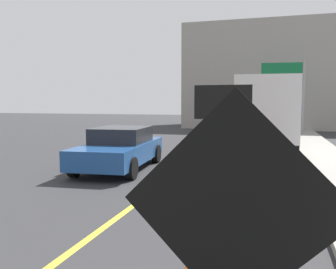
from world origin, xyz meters
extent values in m
cube|color=yellow|center=(0.00, 6.00, 0.00)|extent=(0.14, 36.00, 0.01)
cube|color=orange|center=(2.61, 2.15, 1.52)|extent=(1.56, 0.06, 1.56)
cube|color=black|center=(2.61, 2.13, 1.52)|extent=(1.63, 0.04, 1.63)
cube|color=black|center=(2.61, 2.17, 1.52)|extent=(0.28, 0.01, 0.52)
cube|color=orange|center=(1.48, 9.73, 0.23)|extent=(1.14, 1.82, 0.45)
cylinder|color=#4C4C4C|center=(1.48, 9.73, 1.10)|extent=(0.10, 0.10, 1.30)
cube|color=black|center=(1.48, 9.73, 2.23)|extent=(1.60, 0.11, 0.95)
sphere|color=yellow|center=(2.03, 9.77, 2.23)|extent=(0.09, 0.09, 0.09)
sphere|color=yellow|center=(1.73, 9.78, 2.23)|extent=(0.09, 0.09, 0.09)
sphere|color=yellow|center=(1.43, 9.78, 2.23)|extent=(0.09, 0.09, 0.09)
sphere|color=yellow|center=(1.13, 9.79, 2.23)|extent=(0.09, 0.09, 0.09)
sphere|color=yellow|center=(0.96, 9.79, 2.41)|extent=(0.09, 0.09, 0.09)
sphere|color=yellow|center=(0.96, 9.79, 2.04)|extent=(0.09, 0.09, 0.09)
cube|color=black|center=(2.41, 16.27, 0.57)|extent=(2.02, 6.89, 0.25)
cube|color=silver|center=(2.27, 18.72, 1.65)|extent=(2.43, 2.04, 1.90)
cube|color=silver|center=(2.47, 15.24, 1.96)|extent=(2.59, 4.75, 2.52)
cylinder|color=black|center=(1.16, 18.52, 0.45)|extent=(0.33, 0.91, 0.90)
cylinder|color=black|center=(3.38, 18.65, 0.45)|extent=(0.33, 0.91, 0.90)
cylinder|color=black|center=(1.42, 14.17, 0.45)|extent=(0.33, 0.91, 0.90)
cylinder|color=black|center=(3.64, 14.30, 0.45)|extent=(0.33, 0.91, 0.90)
cube|color=navy|center=(-2.04, 10.60, 0.58)|extent=(2.22, 4.68, 0.60)
cube|color=black|center=(-2.05, 10.83, 1.13)|extent=(1.80, 2.17, 0.50)
cylinder|color=black|center=(-1.03, 9.17, 0.33)|extent=(0.27, 0.68, 0.66)
cylinder|color=black|center=(-2.81, 9.03, 0.33)|extent=(0.27, 0.68, 0.66)
cylinder|color=black|center=(-1.27, 12.17, 0.33)|extent=(0.27, 0.68, 0.66)
cylinder|color=black|center=(-3.04, 12.02, 0.33)|extent=(0.27, 0.68, 0.66)
cylinder|color=gray|center=(4.66, 24.88, 2.50)|extent=(0.18, 0.18, 5.00)
cube|color=#0F6033|center=(3.26, 24.80, 4.15)|extent=(2.60, 0.21, 1.30)
cube|color=white|center=(3.26, 24.84, 4.15)|extent=(1.82, 0.11, 0.18)
cube|color=gray|center=(2.97, 33.11, 4.36)|extent=(15.22, 8.07, 8.72)
cone|color=orange|center=(1.98, 3.65, 0.38)|extent=(0.28, 0.28, 0.70)
cylinder|color=white|center=(1.98, 3.65, 0.42)|extent=(0.19, 0.19, 0.08)
cube|color=black|center=(1.98, 6.99, 0.01)|extent=(0.36, 0.36, 0.03)
cone|color=#EA5B0C|center=(1.98, 6.99, 0.31)|extent=(0.28, 0.28, 0.56)
cylinder|color=white|center=(1.98, 6.99, 0.34)|extent=(0.19, 0.19, 0.08)
camera|label=1|loc=(2.86, -0.33, 2.23)|focal=38.57mm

